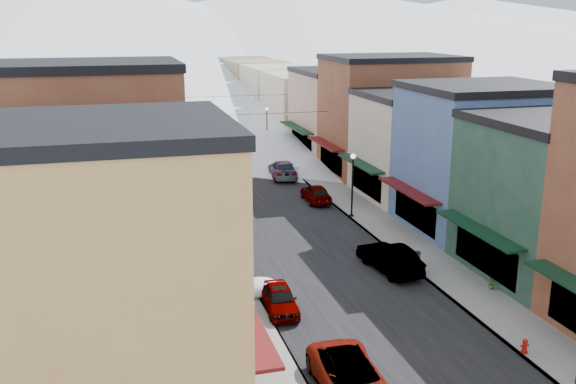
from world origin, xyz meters
TOP-DOWN VIEW (x-y plane):
  - road at (0.00, 60.00)m, footprint 10.00×160.00m
  - sidewalk_left at (-6.60, 60.00)m, footprint 3.20×160.00m
  - sidewalk_right at (6.60, 60.00)m, footprint 3.20×160.00m
  - curb_left at (-5.05, 60.00)m, footprint 0.10×160.00m
  - curb_right at (5.05, 60.00)m, footprint 0.10×160.00m
  - bldg_l_yellow at (-13.19, 4.00)m, footprint 11.30×8.70m
  - bldg_l_cream at (-13.19, 12.50)m, footprint 11.30×8.20m
  - bldg_l_brick_near at (-13.69, 20.50)m, footprint 12.30×8.20m
  - bldg_l_grayblue at (-13.19, 29.00)m, footprint 11.30×9.20m
  - bldg_l_brick_far at (-14.19, 38.00)m, footprint 13.30×9.20m
  - bldg_l_tan at (-13.19, 48.00)m, footprint 11.30×11.20m
  - bldg_r_green at (13.19, 12.00)m, footprint 11.30×9.20m
  - bldg_r_blue at (13.19, 21.00)m, footprint 11.30×9.20m
  - bldg_r_cream at (13.69, 30.00)m, footprint 12.30×9.20m
  - bldg_r_brick_far at (14.19, 39.00)m, footprint 13.30×9.20m
  - bldg_r_tan at (13.19, 49.00)m, footprint 11.30×11.20m
  - distant_blocks at (0.00, 83.00)m, footprint 34.00×55.00m
  - mountain_ridge at (-19.47, 277.18)m, footprint 670.00×340.00m
  - overhead_cables at (0.00, 47.50)m, footprint 16.40×15.04m
  - car_white_suv at (-3.53, 3.00)m, footprint 2.78×5.65m
  - car_silver_sedan at (-4.30, 11.28)m, footprint 1.93×4.12m
  - car_dark_hatch at (-4.30, 27.68)m, footprint 1.90×4.72m
  - car_silver_wagon at (-3.84, 41.80)m, footprint 2.72×6.00m
  - car_green_sedan at (3.51, 14.85)m, footprint 2.46×5.35m
  - car_gray_suv at (3.94, 30.58)m, footprint 1.91×4.49m
  - car_black_sedan at (3.50, 39.57)m, footprint 3.01×5.99m
  - car_lane_silver at (-0.60, 50.65)m, footprint 2.24×4.60m
  - car_lane_white at (2.20, 60.74)m, footprint 2.96×5.25m
  - fire_hydrant at (5.20, 3.78)m, footprint 0.41×0.31m
  - trash_can at (5.25, 14.74)m, footprint 0.55×0.55m
  - streetlamp_near at (5.20, 25.54)m, footprint 0.41×0.41m
  - streetlamp_far at (5.73, 55.00)m, footprint 0.38×0.38m
  - planter_far at (7.80, 10.49)m, footprint 0.51×0.51m
  - snow_pile_near at (-4.88, 13.62)m, footprint 2.23×2.57m
  - snow_pile_mid at (-4.79, 22.13)m, footprint 2.36×2.65m
  - snow_pile_far at (-4.88, 30.17)m, footprint 2.37×2.66m

SIDE VIEW (x-z plane):
  - road at x=0.00m, z-range 0.00..0.01m
  - sidewalk_left at x=-6.60m, z-range 0.00..0.15m
  - sidewalk_right at x=6.60m, z-range 0.00..0.15m
  - curb_left at x=-5.05m, z-range 0.00..0.15m
  - curb_right at x=5.05m, z-range 0.00..0.15m
  - snow_pile_near at x=-4.88m, z-range -0.02..0.92m
  - fire_hydrant at x=5.20m, z-range 0.12..0.82m
  - planter_far at x=7.80m, z-range 0.15..0.80m
  - snow_pile_mid at x=-4.79m, z-range -0.02..0.98m
  - snow_pile_far at x=-4.88m, z-range -0.02..0.98m
  - trash_can at x=5.25m, z-range 0.16..1.08m
  - car_silver_sedan at x=-4.30m, z-range 0.00..1.36m
  - car_lane_white at x=2.20m, z-range 0.00..1.38m
  - car_gray_suv at x=3.94m, z-range 0.00..1.51m
  - car_lane_silver at x=-0.60m, z-range 0.00..1.51m
  - car_dark_hatch at x=-4.30m, z-range 0.00..1.53m
  - car_white_suv at x=-3.53m, z-range 0.00..1.54m
  - car_black_sedan at x=3.50m, z-range 0.00..1.67m
  - car_green_sedan at x=3.51m, z-range 0.00..1.70m
  - car_silver_wagon at x=-3.84m, z-range 0.00..1.70m
  - streetlamp_far at x=5.73m, z-range 0.75..5.34m
  - streetlamp_near at x=5.20m, z-range 0.79..5.71m
  - distant_blocks at x=0.00m, z-range 0.00..8.00m
  - bldg_r_cream at x=13.69m, z-range 0.01..9.01m
  - bldg_l_grayblue at x=-13.19m, z-range 0.01..9.01m
  - bldg_r_tan at x=13.19m, z-range 0.01..9.51m
  - bldg_r_green at x=13.19m, z-range 0.01..9.51m
  - bldg_l_cream at x=-13.19m, z-range 0.01..9.51m
  - bldg_l_tan at x=-13.19m, z-range 0.01..10.01m
  - bldg_r_blue at x=13.19m, z-range 0.01..10.51m
  - bldg_l_brick_far at x=-14.19m, z-range 0.01..11.01m
  - bldg_r_brick_far at x=14.19m, z-range 0.01..11.51m
  - bldg_l_yellow at x=-13.19m, z-range 0.01..11.51m
  - overhead_cables at x=0.00m, z-range 6.18..6.22m
  - bldg_l_brick_near at x=-13.69m, z-range 0.01..12.51m
  - mountain_ridge at x=-19.47m, z-range -2.64..31.36m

